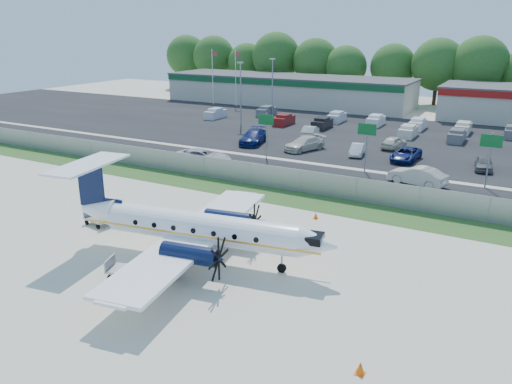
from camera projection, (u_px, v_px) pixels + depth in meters
The scene contains 31 objects.
ground at pixel (211, 252), 31.72m from camera, with size 170.00×170.00×0.00m, color beige.
grass_verge at pixel (290, 198), 41.72m from camera, with size 170.00×4.00×0.02m, color #2D561E.
access_road at pixel (321, 178), 47.56m from camera, with size 170.00×8.00×0.02m, color black.
parking_lot at pixel (381, 137), 65.06m from camera, with size 170.00×32.00×0.02m, color black.
perimeter_fence at pixel (300, 181), 43.08m from camera, with size 120.00×0.06×1.99m.
building_west at pixel (287, 90), 93.51m from camera, with size 46.40×12.40×5.24m.
sign_left at pixel (266, 126), 53.34m from camera, with size 1.80×0.26×5.00m.
sign_mid at pixel (367, 136), 48.32m from camera, with size 1.80×0.26×5.00m.
sign_right at pixel (490, 149), 43.31m from camera, with size 1.80×0.26×5.00m.
flagpole_west at pixel (213, 73), 92.19m from camera, with size 1.06×0.12×10.00m.
flagpole_east at pixel (236, 75), 89.91m from camera, with size 1.06×0.12×10.00m.
light_pole_nw at pixel (241, 90), 70.89m from camera, with size 0.90×0.35×9.09m.
light_pole_sw at pixel (272, 83), 79.22m from camera, with size 0.90×0.35×9.09m.
tree_line at pixel (430, 105), 93.41m from camera, with size 112.00×6.00×14.00m, color #245318, non-canonical shape.
aircraft at pixel (196, 227), 30.19m from camera, with size 17.69×17.37×5.41m.
pushback_tug at pixel (186, 227), 34.16m from camera, with size 2.53×2.05×1.24m.
baggage_cart_near at pixel (98, 219), 36.03m from camera, with size 2.07×1.43×1.01m.
baggage_cart_far at pixel (127, 269), 28.37m from camera, with size 2.40×1.86×1.11m.
cone_nose at pixel (360, 368), 20.46m from camera, with size 0.41×0.41×0.58m.
cone_port_wing at pixel (138, 287), 26.96m from camera, with size 0.33×0.33×0.47m.
cone_starboard_wing at pixel (316, 216), 37.23m from camera, with size 0.35×0.35×0.50m.
road_car_west at pixel (202, 165), 51.81m from camera, with size 2.85×6.18×1.72m, color silver.
road_car_mid at pixel (416, 185), 45.38m from camera, with size 1.81×5.19×1.71m, color beige.
parked_car_a at pixel (254, 144), 61.61m from camera, with size 2.41×5.93×1.72m, color navy.
parked_car_b at pixel (304, 150), 58.30m from camera, with size 2.21×5.44×1.58m, color beige.
parked_car_c at pixel (357, 155), 56.02m from camera, with size 1.36×3.89×1.28m, color silver.
parked_car_d at pixel (405, 161), 53.64m from camera, with size 2.35×5.11×1.42m, color navy.
parked_car_e at pixel (483, 170), 50.18m from camera, with size 1.62×4.02×1.37m, color #595B5E.
parked_car_f at pixel (310, 137), 65.31m from camera, with size 1.60×4.57×1.51m, color beige.
parked_car_g at pixel (393, 148), 59.24m from camera, with size 1.73×4.31×1.47m, color beige.
far_parking_rows at pixel (391, 131), 69.23m from camera, with size 56.00×10.00×1.60m, color gray, non-canonical shape.
Camera 1 is at (16.42, -24.02, 13.53)m, focal length 35.00 mm.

